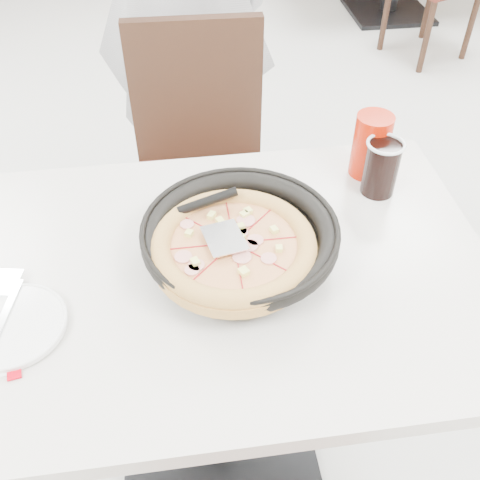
{
  "coord_description": "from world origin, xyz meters",
  "views": [
    {
      "loc": [
        0.02,
        -1.29,
        1.6
      ],
      "look_at": [
        0.14,
        -0.45,
        0.8
      ],
      "focal_mm": 42.0,
      "sensor_mm": 36.0,
      "label": 1
    }
  ],
  "objects": [
    {
      "name": "side_plate",
      "position": [
        -0.31,
        -0.58,
        0.76
      ],
      "size": [
        0.21,
        0.21,
        0.01
      ],
      "primitive_type": "cylinder",
      "rotation": [
        0.0,
        0.0,
        0.03
      ],
      "color": "white",
      "rests_on": "napkin"
    },
    {
      "name": "pizza",
      "position": [
        0.12,
        -0.49,
        0.81
      ],
      "size": [
        0.34,
        0.34,
        0.02
      ],
      "primitive_type": "cylinder",
      "rotation": [
        0.0,
        0.0,
        0.03
      ],
      "color": "tan",
      "rests_on": "pizza_pan"
    },
    {
      "name": "fork",
      "position": [
        -0.33,
        -0.55,
        0.77
      ],
      "size": [
        0.04,
        0.16,
        0.0
      ],
      "primitive_type": "cube",
      "rotation": [
        0.0,
        0.0,
        -0.18
      ],
      "color": "white",
      "rests_on": "side_plate"
    },
    {
      "name": "pizza_server",
      "position": [
        0.1,
        -0.49,
        0.84
      ],
      "size": [
        0.09,
        0.11,
        0.0
      ],
      "primitive_type": "cube",
      "rotation": [
        0.0,
        0.0,
        0.2
      ],
      "color": "white",
      "rests_on": "pizza"
    },
    {
      "name": "main_table",
      "position": [
        0.07,
        -0.47,
        0.38
      ],
      "size": [
        1.22,
        0.83,
        0.75
      ],
      "primitive_type": null,
      "rotation": [
        0.0,
        0.0,
        0.03
      ],
      "color": "silver",
      "rests_on": "floor"
    },
    {
      "name": "cola_glass",
      "position": [
        0.5,
        -0.27,
        0.81
      ],
      "size": [
        0.08,
        0.08,
        0.13
      ],
      "primitive_type": "cylinder",
      "rotation": [
        0.0,
        0.0,
        0.03
      ],
      "color": "black",
      "rests_on": "main_table"
    },
    {
      "name": "trivet",
      "position": [
        0.16,
        -0.49,
        0.77
      ],
      "size": [
        0.12,
        0.12,
        0.04
      ],
      "primitive_type": "cylinder",
      "rotation": [
        0.0,
        0.0,
        0.03
      ],
      "color": "black",
      "rests_on": "main_table"
    },
    {
      "name": "floor",
      "position": [
        0.0,
        0.0,
        0.0
      ],
      "size": [
        7.0,
        7.0,
        0.0
      ],
      "primitive_type": "plane",
      "color": "beige",
      "rests_on": "ground"
    },
    {
      "name": "pizza_pan",
      "position": [
        0.14,
        -0.45,
        0.79
      ],
      "size": [
        0.35,
        0.35,
        0.01
      ],
      "primitive_type": "cylinder",
      "rotation": [
        0.0,
        0.0,
        0.03
      ],
      "color": "black",
      "rests_on": "trivet"
    },
    {
      "name": "red_cup",
      "position": [
        0.49,
        -0.2,
        0.83
      ],
      "size": [
        0.09,
        0.09,
        0.16
      ],
      "primitive_type": "cylinder",
      "rotation": [
        0.0,
        0.0,
        0.03
      ],
      "color": "#B71904",
      "rests_on": "main_table"
    },
    {
      "name": "chair_far",
      "position": [
        0.1,
        0.15,
        0.47
      ],
      "size": [
        0.43,
        0.43,
        0.95
      ],
      "primitive_type": null,
      "rotation": [
        0.0,
        0.0,
        3.11
      ],
      "color": "black",
      "rests_on": "floor"
    }
  ]
}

